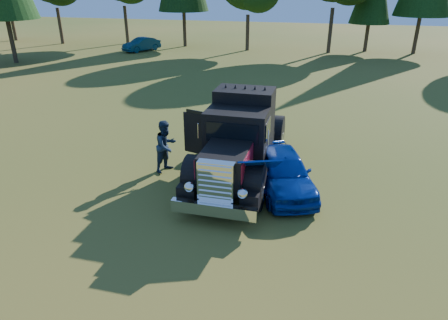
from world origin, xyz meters
TOP-DOWN VIEW (x-y plane):
  - ground at (0.00, 0.00)m, footprint 120.00×120.00m
  - diamond_t_truck at (1.29, 1.35)m, footprint 3.35×7.16m
  - hotrod_coupe at (2.91, 0.76)m, footprint 2.97×4.44m
  - spectator_near at (-0.11, 1.72)m, footprint 0.57×0.74m
  - spectator_far at (-1.39, 1.19)m, footprint 1.03×1.14m
  - distant_teal_car at (-14.14, 26.39)m, footprint 3.00×4.13m

SIDE VIEW (x-z plane):
  - ground at x=0.00m, z-range 0.00..0.00m
  - distant_teal_car at x=-14.14m, z-range 0.00..1.30m
  - hotrod_coupe at x=2.91m, z-range -0.25..1.64m
  - spectator_near at x=-0.11m, z-range 0.00..1.80m
  - spectator_far at x=-1.39m, z-range 0.00..1.93m
  - diamond_t_truck at x=1.29m, z-range -0.22..2.78m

